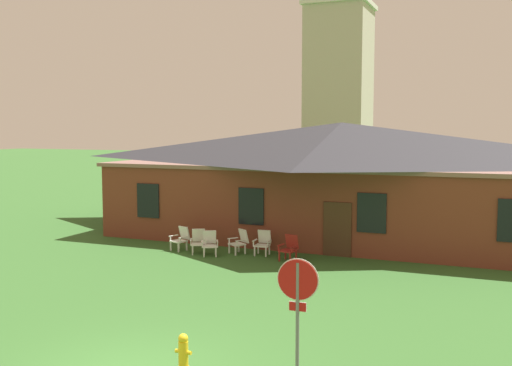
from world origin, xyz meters
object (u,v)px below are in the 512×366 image
object	(u,v)px
stop_sign	(298,297)
fire_hydrant	(183,354)
lawn_chair_right_end	(263,242)
lawn_chair_by_porch	(181,238)
lawn_chair_near_door	(199,241)
lawn_chair_far_side	(289,247)
lawn_chair_left_end	(210,243)
lawn_chair_middle	(240,241)

from	to	relation	value
stop_sign	fire_hydrant	xyz separation A→B (m)	(-2.37, -0.16, -1.40)
stop_sign	fire_hydrant	world-z (taller)	stop_sign
lawn_chair_right_end	fire_hydrant	xyz separation A→B (m)	(2.57, -10.82, -0.12)
lawn_chair_by_porch	lawn_chair_near_door	xyz separation A→B (m)	(0.94, -0.25, 0.00)
lawn_chair_near_door	fire_hydrant	xyz separation A→B (m)	(5.02, -10.11, -0.12)
stop_sign	lawn_chair_near_door	world-z (taller)	stop_sign
lawn_chair_near_door	lawn_chair_far_side	world-z (taller)	same
lawn_chair_left_end	lawn_chair_near_door	bearing A→B (deg)	162.52
lawn_chair_middle	stop_sign	bearing A→B (deg)	-60.83
lawn_chair_right_end	stop_sign	bearing A→B (deg)	-65.15
stop_sign	lawn_chair_near_door	xyz separation A→B (m)	(-7.39, 9.95, -1.27)
stop_sign	lawn_chair_near_door	bearing A→B (deg)	126.62
stop_sign	lawn_chair_by_porch	bearing A→B (deg)	129.24
lawn_chair_far_side	lawn_chair_middle	bearing A→B (deg)	169.74
lawn_chair_by_porch	lawn_chair_far_side	xyz separation A→B (m)	(4.67, -0.07, 0.00)
stop_sign	fire_hydrant	bearing A→B (deg)	-176.10
lawn_chair_by_porch	lawn_chair_right_end	bearing A→B (deg)	7.78
lawn_chair_by_porch	lawn_chair_near_door	bearing A→B (deg)	-14.98
lawn_chair_near_door	fire_hydrant	size ratio (longest dim) A/B	1.21
lawn_chair_middle	fire_hydrant	xyz separation A→B (m)	(3.50, -10.69, -0.12)
lawn_chair_by_porch	lawn_chair_far_side	bearing A→B (deg)	-0.92
lawn_chair_right_end	lawn_chair_far_side	bearing A→B (deg)	-22.87
lawn_chair_near_door	lawn_chair_middle	bearing A→B (deg)	20.77
lawn_chair_far_side	lawn_chair_left_end	bearing A→B (deg)	-173.50
stop_sign	lawn_chair_middle	size ratio (longest dim) A/B	2.62
fire_hydrant	lawn_chair_right_end	bearing A→B (deg)	103.35
lawn_chair_left_end	fire_hydrant	size ratio (longest dim) A/B	1.21
lawn_chair_left_end	lawn_chair_by_porch	bearing A→B (deg)	164.05
lawn_chair_left_end	stop_sign	bearing A→B (deg)	-55.10
lawn_chair_by_porch	lawn_chair_left_end	xyz separation A→B (m)	(1.52, -0.43, 0.00)
fire_hydrant	lawn_chair_near_door	bearing A→B (deg)	116.42
lawn_chair_far_side	fire_hydrant	world-z (taller)	lawn_chair_far_side
lawn_chair_by_porch	lawn_chair_left_end	bearing A→B (deg)	-15.95
lawn_chair_far_side	stop_sign	bearing A→B (deg)	-70.11
lawn_chair_middle	lawn_chair_left_end	bearing A→B (deg)	-141.01
lawn_chair_near_door	lawn_chair_far_side	size ratio (longest dim) A/B	1.00
stop_sign	lawn_chair_middle	distance (m)	12.12
lawn_chair_left_end	lawn_chair_right_end	xyz separation A→B (m)	(1.87, 0.90, 0.00)
stop_sign	lawn_chair_middle	bearing A→B (deg)	119.17
lawn_chair_far_side	lawn_chair_by_porch	bearing A→B (deg)	179.08
lawn_chair_far_side	fire_hydrant	xyz separation A→B (m)	(1.29, -10.29, -0.12)
lawn_chair_by_porch	lawn_chair_far_side	distance (m)	4.67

